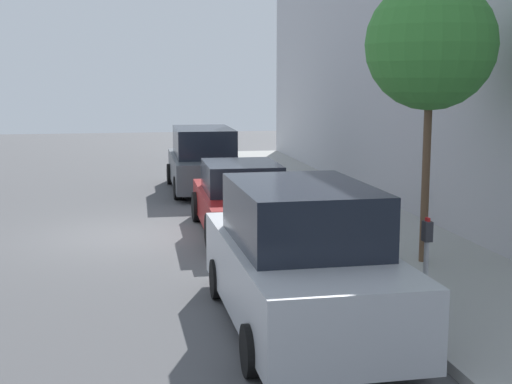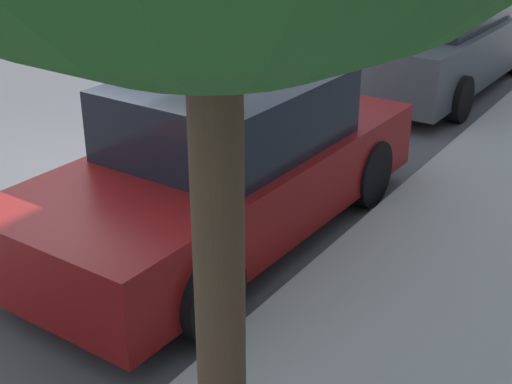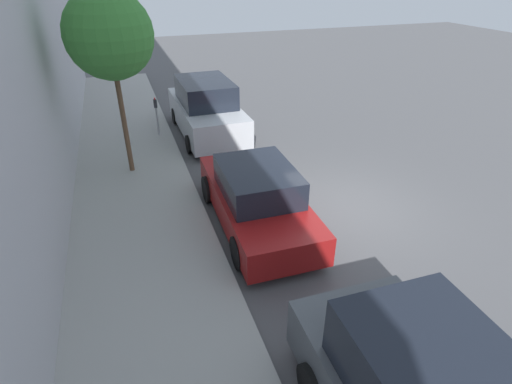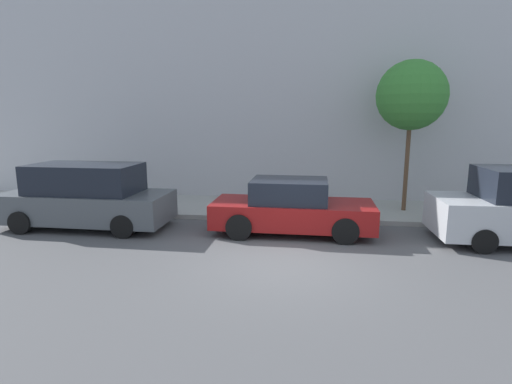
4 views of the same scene
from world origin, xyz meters
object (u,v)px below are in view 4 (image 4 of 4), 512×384
at_px(parked_sedan_second, 292,208).
at_px(street_tree, 412,96).
at_px(parked_minivan_third, 87,197).
at_px(parking_meter_near, 505,194).

xyz_separation_m(parked_sedan_second, street_tree, (2.65, -3.68, 3.20)).
height_order(parked_sedan_second, parked_minivan_third, parked_minivan_third).
bearing_deg(parked_minivan_third, street_tree, -73.84).
relative_size(parked_sedan_second, parking_meter_near, 3.40).
bearing_deg(parked_minivan_third, parking_meter_near, -82.15).
bearing_deg(parking_meter_near, street_tree, 66.88).
relative_size(parked_sedan_second, parked_minivan_third, 0.92).
xyz_separation_m(parked_sedan_second, parking_meter_near, (1.54, -6.30, 0.25)).
height_order(parked_minivan_third, parking_meter_near, parked_minivan_third).
bearing_deg(parked_sedan_second, street_tree, -54.21).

